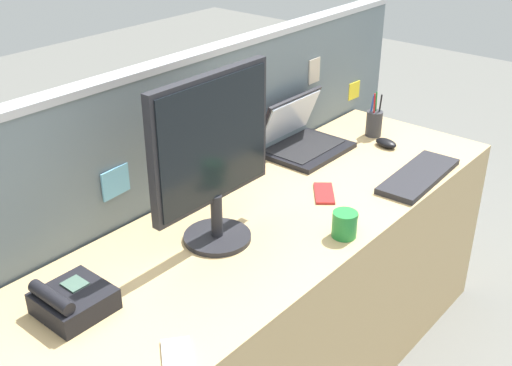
# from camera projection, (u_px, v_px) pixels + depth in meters

# --- Properties ---
(desk) EXTENTS (2.15, 0.66, 0.75)m
(desk) POSITION_uv_depth(u_px,v_px,m) (267.00, 310.00, 2.25)
(desk) COLOR tan
(desk) RESTS_ON ground_plane
(cubicle_divider) EXTENTS (2.58, 0.08, 1.24)m
(cubicle_divider) POSITION_uv_depth(u_px,v_px,m) (190.00, 217.00, 2.35)
(cubicle_divider) COLOR slate
(cubicle_divider) RESTS_ON ground_plane
(desktop_monitor) EXTENTS (0.47, 0.21, 0.54)m
(desktop_monitor) POSITION_uv_depth(u_px,v_px,m) (213.00, 151.00, 1.84)
(desktop_monitor) COLOR #232328
(desktop_monitor) RESTS_ON desk
(laptop) EXTENTS (0.34, 0.28, 0.23)m
(laptop) POSITION_uv_depth(u_px,v_px,m) (299.00, 137.00, 2.57)
(laptop) COLOR black
(laptop) RESTS_ON desk
(desk_phone) EXTENTS (0.18, 0.17, 0.10)m
(desk_phone) POSITION_uv_depth(u_px,v_px,m) (72.00, 301.00, 1.64)
(desk_phone) COLOR black
(desk_phone) RESTS_ON desk
(keyboard_main) EXTENTS (0.43, 0.17, 0.02)m
(keyboard_main) POSITION_uv_depth(u_px,v_px,m) (419.00, 176.00, 2.35)
(keyboard_main) COLOR #232328
(keyboard_main) RESTS_ON desk
(computer_mouse_right_hand) EXTENTS (0.08, 0.11, 0.03)m
(computer_mouse_right_hand) POSITION_uv_depth(u_px,v_px,m) (385.00, 143.00, 2.61)
(computer_mouse_right_hand) COLOR black
(computer_mouse_right_hand) RESTS_ON desk
(pen_cup) EXTENTS (0.07, 0.07, 0.19)m
(pen_cup) POSITION_uv_depth(u_px,v_px,m) (374.00, 123.00, 2.69)
(pen_cup) COLOR #333338
(pen_cup) RESTS_ON desk
(cell_phone_white_slab) EXTENTS (0.14, 0.15, 0.01)m
(cell_phone_white_slab) POSITION_uv_depth(u_px,v_px,m) (177.00, 359.00, 1.49)
(cell_phone_white_slab) COLOR silver
(cell_phone_white_slab) RESTS_ON desk
(cell_phone_red_case) EXTENTS (0.16, 0.15, 0.01)m
(cell_phone_red_case) POSITION_uv_depth(u_px,v_px,m) (324.00, 193.00, 2.24)
(cell_phone_red_case) COLOR #B22323
(cell_phone_red_case) RESTS_ON desk
(coffee_mug) EXTENTS (0.12, 0.08, 0.09)m
(coffee_mug) POSITION_uv_depth(u_px,v_px,m) (345.00, 224.00, 1.97)
(coffee_mug) COLOR #238438
(coffee_mug) RESTS_ON desk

